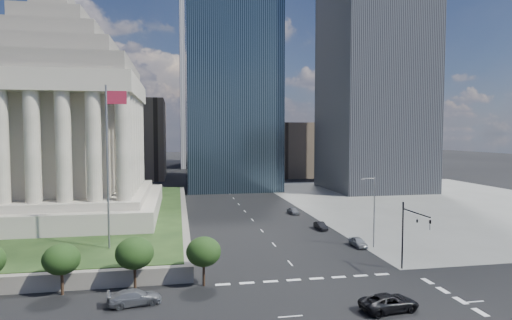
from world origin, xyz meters
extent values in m
plane|color=black|center=(0.00, 100.00, 0.00)|extent=(500.00, 500.00, 0.00)
cube|color=slate|center=(46.00, 60.00, 0.01)|extent=(68.00, 90.00, 0.03)
cylinder|color=slate|center=(-22.00, 24.00, 11.90)|extent=(0.24, 0.24, 20.00)
cube|color=maroon|center=(-20.80, 24.00, 20.40)|extent=(2.40, 0.05, 1.60)
cube|color=black|center=(2.00, 95.00, 30.00)|extent=(26.00, 26.00, 60.00)
cube|color=black|center=(42.00, 85.00, 50.00)|extent=(26.00, 28.00, 100.00)
cube|color=brown|center=(32.00, 130.00, 10.00)|extent=(20.00, 30.00, 20.00)
cube|color=brown|center=(-30.00, 130.00, 14.00)|extent=(24.00, 30.00, 28.00)
cylinder|color=black|center=(12.50, 15.50, 4.00)|extent=(0.18, 0.18, 8.00)
cylinder|color=black|center=(12.50, 12.75, 7.20)|extent=(0.14, 5.50, 0.14)
cube|color=black|center=(12.50, 10.00, 6.40)|extent=(0.30, 0.30, 1.10)
cylinder|color=slate|center=(13.50, 25.00, 5.00)|extent=(0.16, 0.16, 10.00)
cylinder|color=slate|center=(12.60, 25.00, 9.80)|extent=(1.80, 0.12, 0.12)
cube|color=slate|center=(11.70, 25.00, 9.70)|extent=(0.50, 0.22, 0.14)
imported|color=black|center=(5.13, 4.59, 0.76)|extent=(5.74, 3.24, 1.51)
imported|color=#5A5C61|center=(-17.67, 10.16, 0.72)|extent=(5.23, 2.84, 1.44)
imported|color=gray|center=(11.50, 25.75, 0.66)|extent=(3.91, 1.62, 1.33)
imported|color=black|center=(9.87, 37.18, 0.61)|extent=(3.76, 1.43, 1.22)
imported|color=slate|center=(9.00, 51.17, 0.66)|extent=(3.99, 1.91, 1.32)
camera|label=1|loc=(-13.59, -30.38, 16.01)|focal=30.00mm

